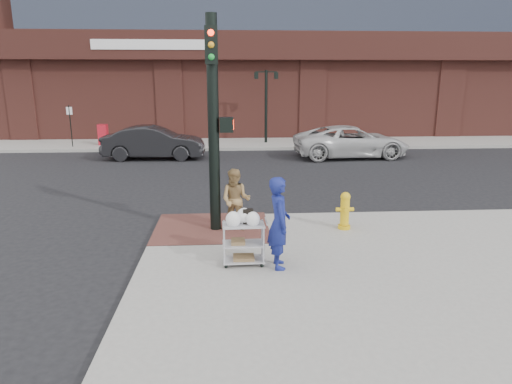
{
  "coord_description": "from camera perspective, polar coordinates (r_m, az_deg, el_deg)",
  "views": [
    {
      "loc": [
        -0.17,
        -9.89,
        3.78
      ],
      "look_at": [
        0.45,
        0.1,
        1.25
      ],
      "focal_mm": 32.0,
      "sensor_mm": 36.0,
      "label": 1
    }
  ],
  "objects": [
    {
      "name": "minivan_white",
      "position": [
        22.52,
        11.8,
        6.18
      ],
      "size": [
        5.59,
        2.83,
        1.52
      ],
      "primitive_type": "imported",
      "rotation": [
        0.0,
        0.0,
        1.63
      ],
      "color": "beige",
      "rests_on": "ground"
    },
    {
      "name": "parking_sign",
      "position": [
        26.37,
        -22.15,
        7.65
      ],
      "size": [
        0.05,
        0.05,
        2.2
      ],
      "primitive_type": "cylinder",
      "color": "black",
      "rests_on": "sidewalk_far"
    },
    {
      "name": "sedan_dark",
      "position": [
        22.14,
        -12.65,
        6.05
      ],
      "size": [
        4.74,
        1.73,
        1.55
      ],
      "primitive_type": "imported",
      "rotation": [
        0.0,
        0.0,
        1.55
      ],
      "color": "black",
      "rests_on": "ground"
    },
    {
      "name": "fire_hydrant",
      "position": [
        11.36,
        11.05,
        -2.23
      ],
      "size": [
        0.44,
        0.3,
        0.93
      ],
      "color": "gold",
      "rests_on": "sidewalk_near"
    },
    {
      "name": "traffic_signal_pole",
      "position": [
        10.71,
        -5.24,
        9.04
      ],
      "size": [
        0.61,
        0.51,
        5.0
      ],
      "color": "black",
      "rests_on": "sidewalk_near"
    },
    {
      "name": "brick_curb_ramp",
      "position": [
        11.39,
        -5.54,
        -4.44
      ],
      "size": [
        2.8,
        2.4,
        0.01
      ],
      "primitive_type": "cube",
      "color": "#572C29",
      "rests_on": "sidewalk_near"
    },
    {
      "name": "pedestrian_tan",
      "position": [
        10.98,
        -2.54,
        -1.0
      ],
      "size": [
        0.85,
        0.74,
        1.51
      ],
      "primitive_type": "imported",
      "rotation": [
        0.0,
        0.0,
        -0.25
      ],
      "color": "olive",
      "rests_on": "sidewalk_near"
    },
    {
      "name": "newsbox_red",
      "position": [
        26.53,
        -18.56,
        6.81
      ],
      "size": [
        0.49,
        0.45,
        1.12
      ],
      "primitive_type": "cube",
      "rotation": [
        0.0,
        0.0,
        -0.06
      ],
      "color": "#AF1421",
      "rests_on": "sidewalk_far"
    },
    {
      "name": "sidewalk_far",
      "position": [
        43.92,
        13.4,
        8.97
      ],
      "size": [
        65.0,
        36.0,
        0.15
      ],
      "primitive_type": "cube",
      "color": "gray",
      "rests_on": "ground"
    },
    {
      "name": "utility_cart",
      "position": [
        9.03,
        -1.56,
        -6.0
      ],
      "size": [
        0.83,
        0.48,
        1.14
      ],
      "color": "#A0A1A6",
      "rests_on": "sidewalk_near"
    },
    {
      "name": "newsbox_blue",
      "position": [
        26.0,
        -14.69,
        6.68
      ],
      "size": [
        0.42,
        0.39,
        0.88
      ],
      "primitive_type": "cube",
      "rotation": [
        0.0,
        0.0,
        0.17
      ],
      "color": "#1B29B3",
      "rests_on": "sidewalk_far"
    },
    {
      "name": "lamp_post",
      "position": [
        26.01,
        1.27,
        11.62
      ],
      "size": [
        1.32,
        0.22,
        4.0
      ],
      "color": "black",
      "rests_on": "sidewalk_far"
    },
    {
      "name": "ground",
      "position": [
        10.59,
        -2.4,
        -6.75
      ],
      "size": [
        220.0,
        220.0,
        0.0
      ],
      "primitive_type": "plane",
      "color": "black",
      "rests_on": "ground"
    },
    {
      "name": "woman_blue",
      "position": [
        8.81,
        2.9,
        -3.86
      ],
      "size": [
        0.46,
        0.68,
        1.81
      ],
      "primitive_type": "imported",
      "rotation": [
        0.0,
        0.0,
        1.62
      ],
      "color": "navy",
      "rests_on": "sidewalk_near"
    }
  ]
}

